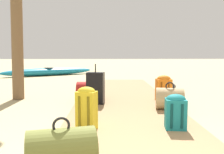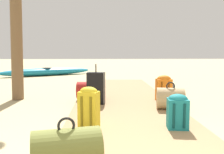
{
  "view_description": "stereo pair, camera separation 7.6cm",
  "coord_description": "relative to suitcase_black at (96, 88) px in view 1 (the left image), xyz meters",
  "views": [
    {
      "loc": [
        -0.37,
        -1.61,
        1.17
      ],
      "look_at": [
        -0.23,
        4.2,
        0.55
      ],
      "focal_mm": 39.66,
      "sensor_mm": 36.0,
      "label": 1
    },
    {
      "loc": [
        -0.44,
        -1.61,
        1.17
      ],
      "look_at": [
        -0.23,
        4.2,
        0.55
      ],
      "focal_mm": 39.66,
      "sensor_mm": 36.0,
      "label": 2
    }
  ],
  "objects": [
    {
      "name": "ground_plane",
      "position": [
        0.59,
        -0.38,
        -0.41
      ],
      "size": [
        60.0,
        60.0,
        0.0
      ],
      "primitive_type": "plane",
      "color": "tan"
    },
    {
      "name": "boardwalk",
      "position": [
        0.59,
        0.39,
        -0.37
      ],
      "size": [
        2.05,
        7.64,
        0.08
      ],
      "primitive_type": "cube",
      "color": "#9E7A51",
      "rests_on": "ground"
    },
    {
      "name": "duffel_bag_tan",
      "position": [
        1.4,
        -0.52,
        -0.12
      ],
      "size": [
        0.56,
        0.48,
        0.51
      ],
      "color": "tan",
      "rests_on": "boardwalk"
    },
    {
      "name": "rock_right_mid",
      "position": [
        2.17,
        2.27,
        -0.3
      ],
      "size": [
        0.39,
        0.43,
        0.21
      ],
      "primitive_type": "ellipsoid",
      "rotation": [
        0.0,
        0.0,
        1.26
      ],
      "color": "slate",
      "rests_on": "ground"
    },
    {
      "name": "duffel_bag_red",
      "position": [
        -0.15,
        0.5,
        -0.13
      ],
      "size": [
        0.61,
        0.43,
        0.5
      ],
      "color": "red",
      "rests_on": "boardwalk"
    },
    {
      "name": "duffel_bag_olive",
      "position": [
        -0.2,
        -2.82,
        -0.14
      ],
      "size": [
        0.7,
        0.51,
        0.49
      ],
      "color": "olive",
      "rests_on": "boardwalk"
    },
    {
      "name": "backpack_teal",
      "position": [
        1.19,
        -1.69,
        -0.07
      ],
      "size": [
        0.31,
        0.27,
        0.49
      ],
      "color": "#197A7F",
      "rests_on": "boardwalk"
    },
    {
      "name": "kayak",
      "position": [
        -2.51,
        6.68,
        -0.22
      ],
      "size": [
        4.14,
        2.66,
        0.37
      ],
      "color": "teal",
      "rests_on": "ground"
    },
    {
      "name": "backpack_orange",
      "position": [
        1.48,
        0.27,
        -0.03
      ],
      "size": [
        0.34,
        0.26,
        0.56
      ],
      "color": "orange",
      "rests_on": "boardwalk"
    },
    {
      "name": "backpack_yellow",
      "position": [
        -0.05,
        -1.68,
        -0.01
      ],
      "size": [
        0.31,
        0.26,
        0.6
      ],
      "color": "gold",
      "rests_on": "boardwalk"
    },
    {
      "name": "suitcase_black",
      "position": [
        0.0,
        0.0,
        0.0
      ],
      "size": [
        0.38,
        0.27,
        0.82
      ],
      "color": "black",
      "rests_on": "boardwalk"
    }
  ]
}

